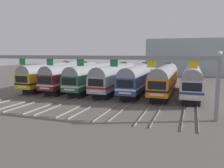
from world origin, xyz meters
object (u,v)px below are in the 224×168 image
(commuter_train_stainless, at_px, (116,76))
(commuter_train_orange, at_px, (165,78))
(commuter_train_yellow, at_px, (54,74))
(commuter_train_green, at_px, (94,76))
(commuter_train_maroon, at_px, (73,75))
(commuter_train_blue, at_px, (140,77))
(catenary_gantry, at_px, (80,64))
(commuter_train_silver, at_px, (192,79))

(commuter_train_stainless, relative_size, commuter_train_orange, 1.00)
(commuter_train_yellow, xyz_separation_m, commuter_train_green, (8.37, -0.00, -0.00))
(commuter_train_maroon, xyz_separation_m, commuter_train_blue, (12.56, 0.00, 0.00))
(catenary_gantry, bearing_deg, commuter_train_orange, 58.19)
(commuter_train_yellow, relative_size, commuter_train_blue, 1.00)
(commuter_train_yellow, distance_m, commuter_train_blue, 16.74)
(commuter_train_silver, height_order, catenary_gantry, catenary_gantry)
(commuter_train_maroon, bearing_deg, commuter_train_yellow, 180.00)
(commuter_train_stainless, relative_size, commuter_train_silver, 1.00)
(commuter_train_yellow, relative_size, commuter_train_stainless, 1.00)
(commuter_train_yellow, bearing_deg, commuter_train_green, -0.03)
(commuter_train_stainless, bearing_deg, commuter_train_green, -179.94)
(commuter_train_maroon, bearing_deg, commuter_train_green, -0.06)
(catenary_gantry, bearing_deg, commuter_train_maroon, 121.81)
(commuter_train_orange, distance_m, commuter_train_silver, 4.19)
(commuter_train_green, relative_size, commuter_train_stainless, 1.00)
(commuter_train_yellow, distance_m, commuter_train_maroon, 4.19)
(commuter_train_orange, bearing_deg, commuter_train_stainless, 180.00)
(commuter_train_green, distance_m, commuter_train_silver, 16.74)
(commuter_train_yellow, distance_m, commuter_train_stainless, 12.56)
(commuter_train_stainless, bearing_deg, commuter_train_silver, -0.02)
(commuter_train_maroon, distance_m, commuter_train_silver, 20.93)
(commuter_train_green, height_order, commuter_train_orange, commuter_train_orange)
(commuter_train_maroon, height_order, commuter_train_stainless, same)
(commuter_train_maroon, height_order, commuter_train_green, commuter_train_maroon)
(commuter_train_stainless, bearing_deg, commuter_train_blue, 0.00)
(commuter_train_stainless, xyz_separation_m, commuter_train_silver, (12.56, -0.00, -0.00))
(commuter_train_yellow, xyz_separation_m, commuter_train_maroon, (4.19, 0.00, 0.00))
(commuter_train_maroon, relative_size, commuter_train_silver, 1.00)
(commuter_train_orange, bearing_deg, commuter_train_yellow, 180.00)
(commuter_train_yellow, relative_size, commuter_train_maroon, 1.00)
(commuter_train_yellow, bearing_deg, commuter_train_stainless, 0.00)
(commuter_train_stainless, relative_size, catenary_gantry, 0.59)
(commuter_train_stainless, xyz_separation_m, commuter_train_orange, (8.37, 0.00, 0.00))
(commuter_train_yellow, xyz_separation_m, commuter_train_stainless, (12.56, 0.00, 0.00))
(commuter_train_blue, bearing_deg, commuter_train_silver, -0.03)
(commuter_train_orange, relative_size, commuter_train_silver, 1.00)
(commuter_train_stainless, height_order, catenary_gantry, catenary_gantry)
(commuter_train_green, bearing_deg, commuter_train_stainless, 0.06)
(commuter_train_blue, relative_size, commuter_train_orange, 1.00)
(commuter_train_yellow, bearing_deg, commuter_train_blue, 0.00)
(commuter_train_blue, distance_m, commuter_train_orange, 4.19)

